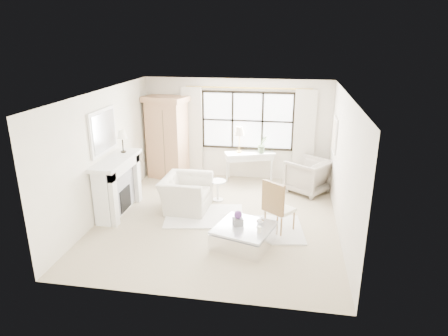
{
  "coord_description": "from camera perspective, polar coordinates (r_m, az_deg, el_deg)",
  "views": [
    {
      "loc": [
        1.42,
        -7.68,
        3.82
      ],
      "look_at": [
        0.09,
        0.2,
        1.1
      ],
      "focal_mm": 32.0,
      "sensor_mm": 36.0,
      "label": 1
    }
  ],
  "objects": [
    {
      "name": "window_pane",
      "position": [
        10.71,
        3.37,
        6.77
      ],
      "size": [
        2.4,
        0.02,
        1.5
      ],
      "primitive_type": "cube",
      "color": "white",
      "rests_on": "wall_back"
    },
    {
      "name": "art_frame",
      "position": [
        9.71,
        15.54,
        4.56
      ],
      "size": [
        0.04,
        0.62,
        0.82
      ],
      "primitive_type": "cube",
      "color": "white",
      "rests_on": "wall_right"
    },
    {
      "name": "pillar_candle",
      "position": [
        7.34,
        5.05,
        -8.73
      ],
      "size": [
        0.08,
        0.08,
        0.12
      ],
      "primitive_type": "cylinder",
      "color": "white",
      "rests_on": "coffee_table"
    },
    {
      "name": "mirror_glass",
      "position": [
        8.82,
        -16.74,
        5.01
      ],
      "size": [
        0.02,
        1.0,
        0.8
      ],
      "primitive_type": "cube",
      "color": "silver",
      "rests_on": "wall_left"
    },
    {
      "name": "club_armchair",
      "position": [
        9.08,
        -5.45,
        -3.6
      ],
      "size": [
        1.05,
        1.2,
        0.75
      ],
      "primitive_type": "imported",
      "rotation": [
        0.0,
        0.0,
        1.54
      ],
      "color": "beige",
      "rests_on": "floor"
    },
    {
      "name": "mirror_frame",
      "position": [
        8.84,
        -16.92,
        5.01
      ],
      "size": [
        0.05,
        1.15,
        0.95
      ],
      "primitive_type": "cube",
      "color": "white",
      "rests_on": "wall_left"
    },
    {
      "name": "window_frame",
      "position": [
        10.7,
        3.36,
        6.76
      ],
      "size": [
        2.5,
        0.04,
        1.5
      ],
      "primitive_type": null,
      "color": "black",
      "rests_on": "wall_back"
    },
    {
      "name": "rug_left",
      "position": [
        8.8,
        -2.82,
        -6.86
      ],
      "size": [
        1.87,
        1.46,
        0.03
      ],
      "primitive_type": "cube",
      "rotation": [
        0.0,
        0.0,
        0.17
      ],
      "color": "white",
      "rests_on": "floor"
    },
    {
      "name": "coffee_vase",
      "position": [
        7.62,
        5.21,
        -7.48
      ],
      "size": [
        0.15,
        0.15,
        0.15
      ],
      "primitive_type": "imported",
      "rotation": [
        0.0,
        0.0,
        0.04
      ],
      "color": "silver",
      "rests_on": "coffee_table"
    },
    {
      "name": "curtain_left",
      "position": [
        10.97,
        -4.56,
        5.08
      ],
      "size": [
        0.55,
        0.1,
        2.47
      ],
      "primitive_type": "cube",
      "color": "beige",
      "rests_on": "ground"
    },
    {
      "name": "art_canvas",
      "position": [
        9.71,
        15.42,
        4.57
      ],
      "size": [
        0.01,
        0.52,
        0.72
      ],
      "primitive_type": "cube",
      "color": "beige",
      "rests_on": "wall_right"
    },
    {
      "name": "curtain_rod",
      "position": [
        10.5,
        3.42,
        11.35
      ],
      "size": [
        3.3,
        0.04,
        0.04
      ],
      "primitive_type": "cylinder",
      "rotation": [
        0.0,
        1.57,
        0.0
      ],
      "color": "gold",
      "rests_on": "wall_back"
    },
    {
      "name": "wall_left",
      "position": [
        8.97,
        -16.79,
        1.98
      ],
      "size": [
        0.0,
        5.5,
        5.5
      ],
      "primitive_type": "plane",
      "rotation": [
        1.57,
        0.0,
        1.57
      ],
      "color": "white",
      "rests_on": "ground"
    },
    {
      "name": "console_lamp",
      "position": [
        10.51,
        2.19,
        5.21
      ],
      "size": [
        0.28,
        0.28,
        0.69
      ],
      "color": "#B88B3F",
      "rests_on": "console_table"
    },
    {
      "name": "floor",
      "position": [
        8.7,
        -0.84,
        -7.28
      ],
      "size": [
        5.5,
        5.5,
        0.0
      ],
      "primitive_type": "plane",
      "color": "tan",
      "rests_on": "ground"
    },
    {
      "name": "coffee_table",
      "position": [
        7.64,
        2.85,
        -9.66
      ],
      "size": [
        1.25,
        1.25,
        0.38
      ],
      "rotation": [
        0.0,
        0.0,
        -0.29
      ],
      "color": "white",
      "rests_on": "floor"
    },
    {
      "name": "ceiling",
      "position": [
        7.89,
        -0.93,
        10.62
      ],
      "size": [
        5.5,
        5.5,
        0.0
      ],
      "primitive_type": "plane",
      "rotation": [
        3.14,
        0.0,
        0.0
      ],
      "color": "silver",
      "rests_on": "ground"
    },
    {
      "name": "rug_right",
      "position": [
        8.28,
        5.24,
        -8.68
      ],
      "size": [
        1.85,
        1.5,
        0.03
      ],
      "primitive_type": "cube",
      "rotation": [
        0.0,
        0.0,
        0.14
      ],
      "color": "silver",
      "rests_on": "floor"
    },
    {
      "name": "wall_back",
      "position": [
        10.81,
        1.77,
        5.56
      ],
      "size": [
        5.0,
        0.0,
        5.0
      ],
      "primitive_type": "plane",
      "rotation": [
        1.57,
        0.0,
        0.0
      ],
      "color": "white",
      "rests_on": "ground"
    },
    {
      "name": "armoire",
      "position": [
        10.93,
        -8.11,
        4.39
      ],
      "size": [
        1.26,
        0.96,
        2.24
      ],
      "rotation": [
        0.0,
        0.0,
        -0.26
      ],
      "color": "tan",
      "rests_on": "floor"
    },
    {
      "name": "side_table",
      "position": [
        9.49,
        -0.9,
        -2.8
      ],
      "size": [
        0.4,
        0.4,
        0.51
      ],
      "color": "white",
      "rests_on": "floor"
    },
    {
      "name": "wall_right",
      "position": [
        8.14,
        16.7,
        0.3
      ],
      "size": [
        0.0,
        5.5,
        5.5
      ],
      "primitive_type": "plane",
      "rotation": [
        1.57,
        0.0,
        -1.57
      ],
      "color": "beige",
      "rests_on": "ground"
    },
    {
      "name": "planter_box",
      "position": [
        7.58,
        2.0,
        -7.65
      ],
      "size": [
        0.23,
        0.23,
        0.13
      ],
      "primitive_type": "cube",
      "rotation": [
        0.0,
        0.0,
        0.38
      ],
      "color": "slate",
      "rests_on": "coffee_table"
    },
    {
      "name": "console_table",
      "position": [
        10.75,
        3.67,
        0.19
      ],
      "size": [
        1.38,
        0.86,
        0.8
      ],
      "rotation": [
        0.0,
        0.0,
        0.34
      ],
      "color": "silver",
      "rests_on": "floor"
    },
    {
      "name": "curtain_right",
      "position": [
        10.66,
        11.34,
        4.36
      ],
      "size": [
        0.55,
        0.1,
        2.47
      ],
      "primitive_type": "cube",
      "color": "beige",
      "rests_on": "ground"
    },
    {
      "name": "mantel_lamp",
      "position": [
        9.19,
        -14.37,
        4.55
      ],
      "size": [
        0.22,
        0.22,
        0.51
      ],
      "color": "black",
      "rests_on": "fireplace"
    },
    {
      "name": "fireplace",
      "position": [
        9.1,
        -15.1,
        -2.31
      ],
      "size": [
        0.58,
        1.66,
        1.26
      ],
      "color": "white",
      "rests_on": "ground"
    },
    {
      "name": "french_chair",
      "position": [
        8.15,
        7.82,
        -6.92
      ],
      "size": [
        0.68,
        0.68,
        1.08
      ],
      "rotation": [
        0.0,
        0.0,
        2.49
      ],
      "color": "olive",
      "rests_on": "floor"
    },
    {
      "name": "orchid_plant",
      "position": [
        10.54,
        5.51,
        3.38
      ],
      "size": [
        0.32,
        0.29,
        0.47
      ],
      "primitive_type": "imported",
      "rotation": [
        0.0,
        0.0,
        0.39
      ],
      "color": "#57734D",
      "rests_on": "console_table"
    },
    {
      "name": "wingback_chair",
      "position": [
        10.19,
        11.89,
        -1.1
      ],
      "size": [
        1.29,
        1.28,
        0.85
      ],
      "primitive_type": "imported",
      "rotation": [
        0.0,
        0.0,
        -2.19
      ],
      "color": "#A29889",
      "rests_on": "floor"
    },
    {
      "name": "planter_flowers",
      "position": [
        7.52,
        2.01,
        -6.67
      ],
      "size": [
        0.15,
        0.15,
        0.15
      ],
      "primitive_type": "sphere",
      "color": "#5B2F76",
      "rests_on": "planter_box"
    },
    {
      "name": "wall_front",
      "position": [
        5.7,
        -5.93,
        -7.02
      ],
      "size": [
        5.0,
        0.0,
        5.0
      ],
      "primitive_type": "plane",
      "rotation": [
        -1.57,
        0.0,
        0.0
      ],
      "color": "silver",
      "rests_on": "ground"
    }
  ]
}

